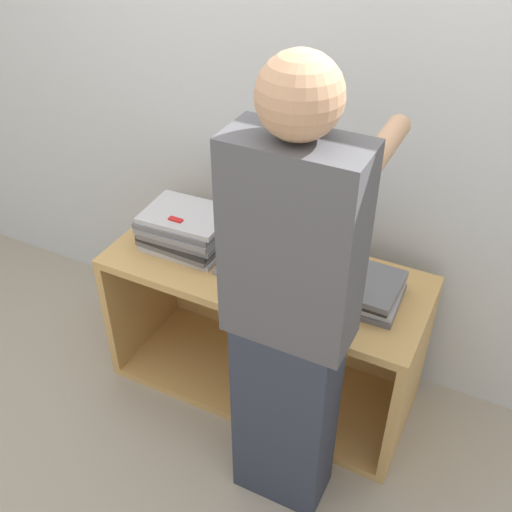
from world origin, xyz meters
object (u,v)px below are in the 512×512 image
Objects in this scene: laptop_stack_left at (186,230)px; person at (290,319)px; laptop_open at (271,251)px; laptop_stack_right at (354,286)px.

person is at bearing -32.64° from laptop_stack_left.
person is (0.66, -0.43, 0.12)m from laptop_stack_left.
laptop_open is 0.20× the size of person.
laptop_open is at bearing 121.28° from person.
laptop_stack_right is 0.21× the size of person.
laptop_open reaches higher than laptop_stack_right.
laptop_open is 0.59m from person.
person is (-0.08, -0.43, 0.15)m from laptop_stack_right.
laptop_stack_right is at bearing -8.40° from laptop_open.
person reaches higher than laptop_stack_right.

